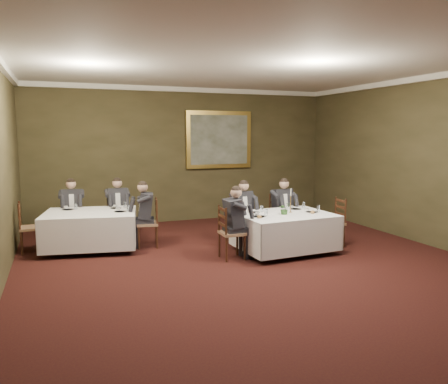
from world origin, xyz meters
TOP-DOWN VIEW (x-y plane):
  - ground at (0.00, 0.00)m, footprint 10.00×10.00m
  - ceiling at (0.00, 0.00)m, footprint 8.00×10.00m
  - back_wall at (0.00, 5.00)m, footprint 8.00×0.10m
  - crown_molding at (0.00, 0.00)m, footprint 8.00×10.00m
  - table_main at (0.94, 1.23)m, footprint 1.88×1.47m
  - table_second at (-2.60, 2.79)m, footprint 2.01×1.67m
  - chair_main_backleft at (0.40, 2.13)m, footprint 0.49×0.47m
  - diner_main_backleft at (0.41, 2.12)m, footprint 0.45×0.52m
  - chair_main_backright at (1.38, 2.18)m, footprint 0.47×0.45m
  - diner_main_backright at (1.38, 2.17)m, footprint 0.44×0.51m
  - chair_main_endleft at (-0.21, 1.17)m, footprint 0.43×0.45m
  - diner_main_endleft at (-0.19, 1.17)m, footprint 0.48×0.42m
  - chair_main_endright at (2.08, 1.29)m, footprint 0.45×0.47m
  - chair_sec_backleft at (-2.91, 3.78)m, footprint 0.46×0.45m
  - diner_sec_backleft at (-2.91, 3.77)m, footprint 0.44×0.50m
  - chair_sec_backright at (-1.96, 3.60)m, footprint 0.45×0.43m
  - diner_sec_backright at (-1.96, 3.59)m, footprint 0.42×0.49m
  - chair_sec_endright at (-1.48, 2.58)m, footprint 0.49×0.51m
  - diner_sec_endright at (-1.50, 2.58)m, footprint 0.54×0.48m
  - chair_sec_endleft at (-3.72, 2.99)m, footprint 0.44×0.46m
  - centerpiece at (0.90, 1.17)m, footprint 0.25×0.23m
  - candlestick at (1.11, 1.32)m, footprint 0.07×0.07m
  - place_setting_table_main at (0.49, 1.61)m, footprint 0.33×0.31m
  - place_setting_table_second at (-2.95, 3.27)m, footprint 0.33×0.31m
  - painting at (0.94, 4.94)m, footprint 1.84×0.09m

SIDE VIEW (x-z plane):
  - ground at x=0.00m, z-range 0.00..0.00m
  - chair_main_backleft at x=0.40m, z-range -0.22..0.78m
  - chair_main_backright at x=1.38m, z-range -0.22..0.78m
  - chair_main_endleft at x=-0.21m, z-range -0.22..0.78m
  - chair_main_endright at x=2.08m, z-range -0.22..0.78m
  - chair_sec_backleft at x=-2.91m, z-range -0.22..0.78m
  - chair_sec_backright at x=-1.96m, z-range -0.22..0.78m
  - chair_sec_endright at x=-1.48m, z-range -0.22..0.78m
  - chair_sec_endleft at x=-3.72m, z-range -0.22..0.78m
  - table_second at x=-2.60m, z-range 0.12..0.78m
  - table_main at x=0.94m, z-range 0.12..0.78m
  - diner_main_backleft at x=0.41m, z-range -0.16..1.19m
  - diner_main_backright at x=1.38m, z-range -0.16..1.19m
  - diner_main_endleft at x=-0.19m, z-range -0.16..1.19m
  - diner_sec_backleft at x=-2.91m, z-range -0.16..1.19m
  - diner_sec_backright at x=-1.96m, z-range -0.16..1.19m
  - diner_sec_endright at x=-1.50m, z-range -0.16..1.19m
  - place_setting_table_main at x=0.49m, z-range 0.73..0.87m
  - place_setting_table_second at x=-2.95m, z-range 0.73..0.87m
  - centerpiece at x=0.90m, z-range 0.77..1.01m
  - candlestick at x=1.11m, z-range 0.70..1.19m
  - back_wall at x=0.00m, z-range 0.00..3.50m
  - painting at x=0.94m, z-range 1.38..2.91m
  - crown_molding at x=0.00m, z-range 3.38..3.50m
  - ceiling at x=0.00m, z-range 3.45..3.55m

